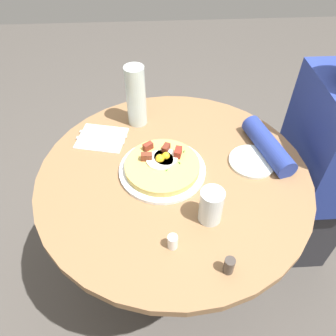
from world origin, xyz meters
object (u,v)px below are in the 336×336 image
Objects in this scene: person_seated at (315,174)px; pepper_shaker at (229,266)px; water_glass at (211,206)px; bread_plate at (252,161)px; water_bottle at (136,96)px; salt_shaker at (173,242)px; pizza_plate at (162,170)px; dining_table at (173,204)px; breakfast_pizza at (162,165)px; fork at (100,140)px; knife at (103,134)px.

person_seated reaches higher than pepper_shaker.
person_seated reaches higher than water_glass.
water_bottle reaches higher than bread_plate.
bread_plate is 0.43m from salt_shaker.
pizza_plate reaches higher than bread_plate.
person_seated is 0.79m from salt_shaker.
person_seated is (-0.15, 0.60, -0.04)m from dining_table.
water_glass is (0.34, -0.51, 0.26)m from person_seated.
water_bottle reaches higher than dining_table.
breakfast_pizza is at bearing -86.55° from bread_plate.
breakfast_pizza is 0.27m from fork.
dining_table is 0.62m from person_seated.
pizza_plate is 0.30m from water_bottle.
knife is at bearing -154.97° from salt_shaker.
person_seated reaches higher than breakfast_pizza.
person_seated is 0.66m from water_glass.
knife is at bearing -93.86° from person_seated.
bread_plate is 0.47m from water_bottle.
dining_table is 0.42m from water_bottle.
breakfast_pizza is 1.56× the size of bread_plate.
knife is (-0.04, 0.01, 0.00)m from fork.
water_bottle is 0.57m from salt_shaker.
water_glass is at bearing 127.58° from salt_shaker.
salt_shaker is (0.42, -0.62, 0.23)m from person_seated.
water_glass is at bearing 24.27° from water_bottle.
person_seated is 25.16× the size of salt_shaker.
pizza_plate is 6.37× the size of salt_shaker.
person_seated is 9.93× the size of water_glass.
salt_shaker reaches higher than bread_plate.
water_bottle is at bearing 42.83° from knife.
salt_shaker is at bearing -51.79° from knife.
person_seated reaches higher than fork.
knife is 0.52m from water_glass.
fork is at bearing -90.00° from knife.
pepper_shaker is at bearing -43.96° from person_seated.
breakfast_pizza is 0.29m from knife.
fork is 0.50m from salt_shaker.
knife is 3.45× the size of pepper_shaker.
pizza_plate is 1.23× the size of water_bottle.
water_glass reaches higher than dining_table.
water_bottle is at bearing -122.36° from bread_plate.
pepper_shaker is at bearing -41.63° from fork.
bread_plate is at bearing 57.64° from water_bottle.
fork is (-0.02, -0.86, 0.21)m from person_seated.
breakfast_pizza is at bearing 17.15° from water_bottle.
bread_plate is at bearing 97.44° from dining_table.
water_glass is at bearing -36.08° from knife.
knife is at bearing -147.11° from pepper_shaker.
dining_table is 0.20m from breakfast_pizza.
pizza_plate is 0.27m from fork.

